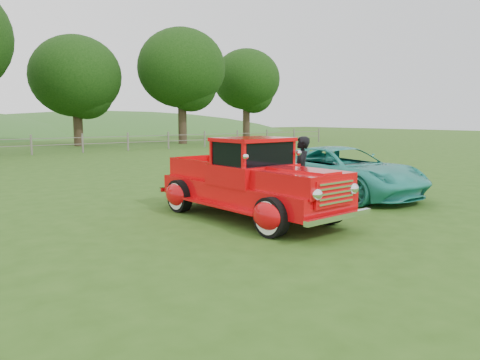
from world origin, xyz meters
TOP-DOWN VIEW (x-y plane):
  - ground at (0.00, 0.00)m, footprint 140.00×140.00m
  - fence_line at (0.00, 22.00)m, footprint 48.00×0.12m
  - tree_near_east at (5.00, 29.00)m, footprint 6.80×6.80m
  - tree_mid_east at (13.00, 27.00)m, footprint 7.20×7.20m
  - tree_far_east at (22.00, 30.00)m, footprint 6.60×6.60m
  - red_pickup at (-0.29, 0.73)m, footprint 2.45×5.08m
  - teal_sedan at (3.62, 1.56)m, footprint 2.32×4.99m
  - man at (1.50, 1.01)m, footprint 0.75×0.74m

SIDE VIEW (x-z plane):
  - ground at x=0.00m, z-range 0.00..0.00m
  - fence_line at x=0.00m, z-range 0.00..1.20m
  - teal_sedan at x=3.62m, z-range 0.00..1.38m
  - red_pickup at x=-0.29m, z-range -0.09..1.69m
  - man at x=1.50m, z-range 0.00..1.75m
  - tree_near_east at x=5.00m, z-range 1.08..9.41m
  - tree_far_east at x=22.00m, z-range 1.43..10.29m
  - tree_mid_east at x=13.00m, z-range 1.45..10.89m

